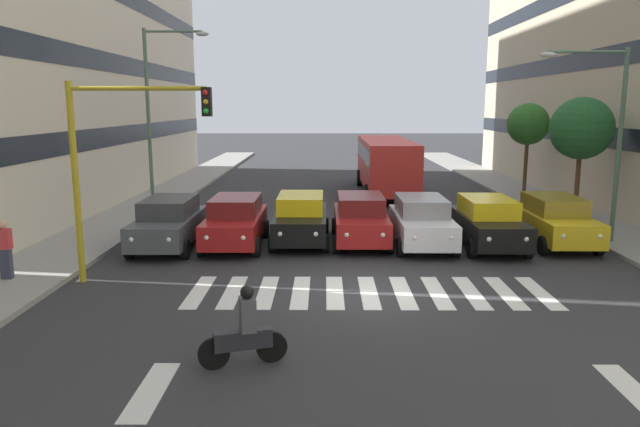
% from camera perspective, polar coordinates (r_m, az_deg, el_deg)
% --- Properties ---
extents(ground_plane, '(180.00, 180.00, 0.00)m').
position_cam_1_polar(ground_plane, '(15.75, 4.74, -7.59)').
color(ground_plane, '#2D2D30').
extents(sidewalk_right, '(2.88, 90.00, 0.15)m').
position_cam_1_polar(sidewalk_right, '(17.89, -28.53, -6.39)').
color(sidewalk_right, gray).
rests_on(sidewalk_right, ground_plane).
extents(crosswalk_markings, '(9.45, 2.80, 0.01)m').
position_cam_1_polar(crosswalk_markings, '(15.74, 4.74, -7.57)').
color(crosswalk_markings, silver).
rests_on(crosswalk_markings, ground_plane).
extents(lane_arrow_0, '(0.50, 2.20, 0.01)m').
position_cam_1_polar(lane_arrow_0, '(11.87, 28.18, -15.01)').
color(lane_arrow_0, silver).
rests_on(lane_arrow_0, ground_plane).
extents(lane_arrow_1, '(0.50, 2.20, 0.01)m').
position_cam_1_polar(lane_arrow_1, '(11.02, -16.04, -16.13)').
color(lane_arrow_1, silver).
rests_on(lane_arrow_1, ground_plane).
extents(car_0, '(2.02, 4.44, 1.72)m').
position_cam_1_polar(car_0, '(22.30, 21.75, -0.59)').
color(car_0, gold).
rests_on(car_0, ground_plane).
extents(car_1, '(2.02, 4.44, 1.72)m').
position_cam_1_polar(car_1, '(21.13, 15.96, -0.83)').
color(car_1, black).
rests_on(car_1, ground_plane).
extents(car_2, '(2.02, 4.44, 1.72)m').
position_cam_1_polar(car_2, '(20.78, 9.79, -0.76)').
color(car_2, silver).
rests_on(car_2, ground_plane).
extents(car_3, '(2.02, 4.44, 1.72)m').
position_cam_1_polar(car_3, '(20.96, 3.95, -0.53)').
color(car_3, maroon).
rests_on(car_3, ground_plane).
extents(car_4, '(2.02, 4.44, 1.72)m').
position_cam_1_polar(car_4, '(21.05, -1.88, -0.46)').
color(car_4, black).
rests_on(car_4, ground_plane).
extents(car_5, '(2.02, 4.44, 1.72)m').
position_cam_1_polar(car_5, '(20.73, -8.18, -0.74)').
color(car_5, maroon).
rests_on(car_5, ground_plane).
extents(car_6, '(2.02, 4.44, 1.72)m').
position_cam_1_polar(car_6, '(20.92, -14.42, -0.86)').
color(car_6, '#474C51').
rests_on(car_6, ground_plane).
extents(bus_behind_traffic, '(2.78, 10.50, 3.00)m').
position_cam_1_polar(bus_behind_traffic, '(32.99, 6.35, 5.14)').
color(bus_behind_traffic, red).
rests_on(bus_behind_traffic, ground_plane).
extents(motorcycle_with_rider, '(1.65, 0.60, 1.57)m').
position_cam_1_polar(motorcycle_with_rider, '(11.39, -7.32, -11.38)').
color(motorcycle_with_rider, black).
rests_on(motorcycle_with_rider, ground_plane).
extents(traffic_light_gantry, '(3.86, 0.36, 5.50)m').
position_cam_1_polar(traffic_light_gantry, '(16.86, -19.39, 5.76)').
color(traffic_light_gantry, '#AD991E').
rests_on(traffic_light_gantry, ground_plane).
extents(street_lamp_left, '(3.00, 0.28, 6.62)m').
position_cam_1_polar(street_lamp_left, '(22.52, 25.95, 7.84)').
color(street_lamp_left, '#4C6B56').
rests_on(street_lamp_left, sidewalk_left).
extents(street_lamp_right, '(2.86, 0.28, 7.98)m').
position_cam_1_polar(street_lamp_right, '(27.20, -15.47, 10.26)').
color(street_lamp_right, '#4C6B56').
rests_on(street_lamp_right, sidewalk_right).
extents(street_tree_1, '(2.58, 2.58, 5.06)m').
position_cam_1_polar(street_tree_1, '(26.98, 23.98, 7.50)').
color(street_tree_1, '#513823').
rests_on(street_tree_1, sidewalk_left).
extents(street_tree_2, '(2.21, 2.21, 4.84)m').
position_cam_1_polar(street_tree_2, '(33.50, 19.50, 8.12)').
color(street_tree_2, '#513823').
rests_on(street_tree_2, sidewalk_left).
extents(pedestrian_waiting, '(0.36, 0.24, 1.63)m').
position_cam_1_polar(pedestrian_waiting, '(18.31, -28.20, -3.01)').
color(pedestrian_waiting, '#2D3347').
rests_on(pedestrian_waiting, sidewalk_right).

